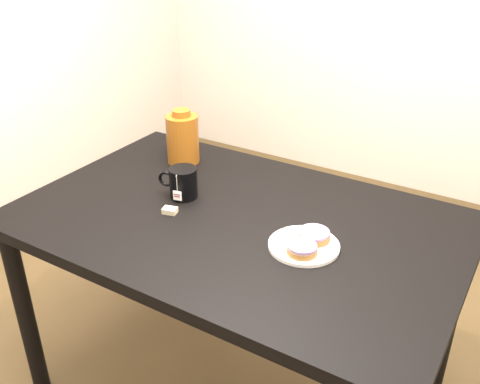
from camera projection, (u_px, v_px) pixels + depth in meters
The scene contains 7 objects.
table at pixel (237, 239), 1.74m from camera, with size 1.40×0.90×0.75m.
plate at pixel (304, 245), 1.54m from camera, with size 0.21×0.21×0.02m.
bagel_back at pixel (314, 235), 1.56m from camera, with size 0.13×0.13×0.03m.
bagel_front at pixel (302, 249), 1.50m from camera, with size 0.12×0.12×0.03m.
mug at pixel (183, 183), 1.80m from camera, with size 0.15×0.11×0.11m.
teabag_pouch at pixel (170, 211), 1.72m from camera, with size 0.04×0.03×0.02m, color #C6B793.
bagel_package at pixel (183, 138), 2.04m from camera, with size 0.13×0.13×0.21m.
Camera 1 is at (0.77, -1.25, 1.61)m, focal length 40.00 mm.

